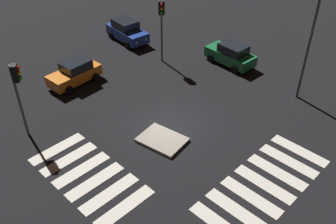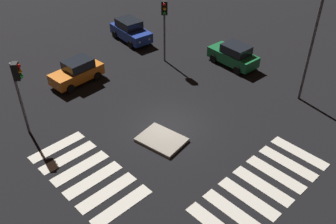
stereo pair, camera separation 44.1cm
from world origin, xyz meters
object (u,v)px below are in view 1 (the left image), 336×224
at_px(car_green, 231,54).
at_px(street_lamp, 317,9).
at_px(car_blue, 127,31).
at_px(traffic_light_west, 162,17).
at_px(traffic_island, 162,140).
at_px(car_orange, 75,73).
at_px(traffic_light_south, 17,83).

relative_size(car_green, street_lamp, 0.44).
height_order(car_blue, street_lamp, street_lamp).
bearing_deg(traffic_light_west, traffic_island, -2.50).
bearing_deg(car_blue, street_lamp, 14.88).
bearing_deg(street_lamp, traffic_island, -108.13).
height_order(car_green, traffic_light_west, traffic_light_west).
relative_size(car_green, car_orange, 1.04).
distance_m(traffic_light_west, street_lamp, 10.45).
distance_m(traffic_island, car_orange, 8.78).
bearing_deg(traffic_light_south, street_lamp, 7.84).
xyz_separation_m(traffic_light_west, street_lamp, (9.78, 2.83, 2.36)).
bearing_deg(traffic_light_south, car_green, 27.98).
distance_m(car_green, car_orange, 11.41).
xyz_separation_m(car_green, car_blue, (-8.69, -2.74, 0.04)).
bearing_deg(traffic_island, traffic_light_west, 135.37).
distance_m(traffic_light_south, traffic_light_west, 11.49).
height_order(car_orange, traffic_light_south, traffic_light_south).
distance_m(car_green, traffic_light_west, 5.84).
relative_size(car_orange, traffic_light_west, 0.80).
bearing_deg(traffic_light_west, car_green, 82.13).
relative_size(car_orange, street_lamp, 0.42).
relative_size(traffic_light_south, traffic_light_west, 0.95).
bearing_deg(traffic_light_west, traffic_light_south, -43.69).
xyz_separation_m(car_blue, traffic_light_west, (4.74, -0.57, 2.71)).
bearing_deg(traffic_island, car_blue, 147.87).
height_order(car_orange, traffic_light_west, traffic_light_west).
bearing_deg(car_orange, traffic_island, 85.31).
height_order(car_blue, traffic_light_west, traffic_light_west).
height_order(traffic_light_west, street_lamp, street_lamp).
bearing_deg(street_lamp, car_green, 175.26).
xyz_separation_m(car_orange, traffic_light_south, (2.89, -5.07, 2.62)).
bearing_deg(car_orange, traffic_light_south, 26.42).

